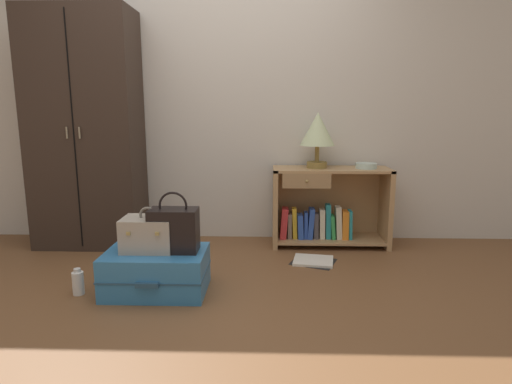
% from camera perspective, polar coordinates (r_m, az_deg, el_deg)
% --- Properties ---
extents(ground_plane, '(9.00, 9.00, 0.00)m').
position_cam_1_polar(ground_plane, '(2.69, -7.74, -14.74)').
color(ground_plane, brown).
extents(back_wall, '(6.40, 0.10, 2.60)m').
position_cam_1_polar(back_wall, '(3.92, -4.58, 12.91)').
color(back_wall, beige).
rests_on(back_wall, ground_plane).
extents(wardrobe, '(0.88, 0.47, 1.95)m').
position_cam_1_polar(wardrobe, '(3.91, -21.49, 7.46)').
color(wardrobe, '#33261E').
rests_on(wardrobe, ground_plane).
extents(bookshelf, '(0.98, 0.38, 0.67)m').
position_cam_1_polar(bookshelf, '(3.77, 9.20, -2.17)').
color(bookshelf, tan).
rests_on(bookshelf, ground_plane).
extents(table_lamp, '(0.29, 0.29, 0.46)m').
position_cam_1_polar(table_lamp, '(3.68, 8.11, 7.91)').
color(table_lamp, olive).
rests_on(table_lamp, bookshelf).
extents(bowl, '(0.18, 0.18, 0.05)m').
position_cam_1_polar(bowl, '(3.74, 14.30, 3.36)').
color(bowl, silver).
rests_on(bowl, bookshelf).
extents(suitcase_large, '(0.64, 0.45, 0.27)m').
position_cam_1_polar(suitcase_large, '(2.89, -12.96, -10.15)').
color(suitcase_large, teal).
rests_on(suitcase_large, ground_plane).
extents(train_case, '(0.32, 0.24, 0.28)m').
position_cam_1_polar(train_case, '(2.86, -13.96, -5.34)').
color(train_case, '#A89E8E').
rests_on(train_case, suitcase_large).
extents(handbag, '(0.30, 0.18, 0.38)m').
position_cam_1_polar(handbag, '(2.79, -10.75, -4.86)').
color(handbag, black).
rests_on(handbag, suitcase_large).
extents(bottle, '(0.07, 0.07, 0.17)m').
position_cam_1_polar(bottle, '(3.02, -22.35, -10.95)').
color(bottle, white).
rests_on(bottle, ground_plane).
extents(open_book_on_floor, '(0.39, 0.36, 0.02)m').
position_cam_1_polar(open_book_on_floor, '(3.41, 7.55, -8.97)').
color(open_book_on_floor, white).
rests_on(open_book_on_floor, ground_plane).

